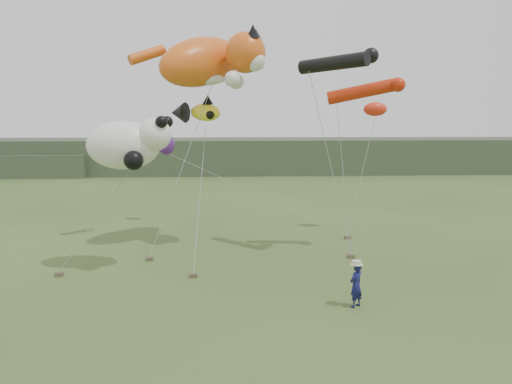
# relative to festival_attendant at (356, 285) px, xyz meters

# --- Properties ---
(ground) EXTENTS (120.00, 120.00, 0.00)m
(ground) POSITION_rel_festival_attendant_xyz_m (-2.21, 0.66, -0.75)
(ground) COLOR #385123
(ground) RESTS_ON ground
(headland) EXTENTS (90.00, 13.00, 4.00)m
(headland) POSITION_rel_festival_attendant_xyz_m (-5.33, 45.35, 1.17)
(headland) COLOR #2D3D28
(headland) RESTS_ON ground
(festival_attendant) EXTENTS (0.65, 0.63, 1.50)m
(festival_attendant) POSITION_rel_festival_attendant_xyz_m (0.00, 0.00, 0.00)
(festival_attendant) COLOR #14164B
(festival_attendant) RESTS_ON ground
(sandbag_anchors) EXTENTS (13.44, 6.34, 0.16)m
(sandbag_anchors) POSITION_rel_festival_attendant_xyz_m (-4.21, 5.85, -0.67)
(sandbag_anchors) COLOR brown
(sandbag_anchors) RESTS_ON ground
(cat_kite) EXTENTS (6.68, 5.44, 3.31)m
(cat_kite) POSITION_rel_festival_attendant_xyz_m (-4.99, 8.59, 8.28)
(cat_kite) COLOR #DE5B16
(cat_kite) RESTS_ON ground
(fish_kite) EXTENTS (2.82, 1.85, 1.36)m
(fish_kite) POSITION_rel_festival_attendant_xyz_m (-5.80, 9.29, 5.88)
(fish_kite) COLOR yellow
(fish_kite) RESTS_ON ground
(tube_kites) EXTENTS (4.75, 2.87, 2.43)m
(tube_kites) POSITION_rel_festival_attendant_xyz_m (1.47, 6.86, 7.48)
(tube_kites) COLOR black
(tube_kites) RESTS_ON ground
(panda_kite) EXTENTS (3.49, 2.26, 2.17)m
(panda_kite) POSITION_rel_festival_attendant_xyz_m (-8.25, 4.68, 4.51)
(panda_kite) COLOR white
(panda_kite) RESTS_ON ground
(misc_kites) EXTENTS (12.96, 3.94, 3.05)m
(misc_kites) POSITION_rel_festival_attendant_xyz_m (-2.47, 13.14, 4.98)
(misc_kites) COLOR red
(misc_kites) RESTS_ON ground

